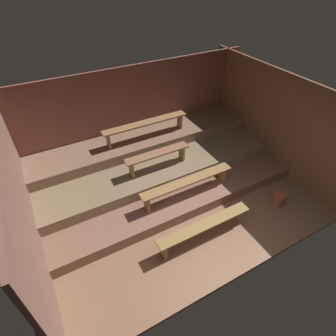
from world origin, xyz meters
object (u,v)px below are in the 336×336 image
object	(u,v)px
bench_floor_center	(204,227)
pail_floor	(278,200)
bench_lower_center	(187,183)
bench_upper_center	(146,125)
bench_middle_center	(157,156)

from	to	relation	value
bench_floor_center	pail_floor	world-z (taller)	bench_floor_center
bench_lower_center	bench_upper_center	distance (m)	1.92
bench_lower_center	pail_floor	size ratio (longest dim) A/B	7.97
pail_floor	bench_floor_center	bearing A→B (deg)	178.81
bench_middle_center	bench_upper_center	world-z (taller)	bench_upper_center
bench_floor_center	bench_lower_center	world-z (taller)	bench_lower_center
bench_floor_center	pail_floor	bearing A→B (deg)	-1.19
bench_lower_center	pail_floor	xyz separation A→B (m)	(1.78, -1.03, -0.47)
bench_floor_center	bench_middle_center	xyz separation A→B (m)	(-0.05, 1.88, 0.50)
bench_middle_center	pail_floor	distance (m)	2.89
bench_lower_center	bench_middle_center	distance (m)	0.96
bench_lower_center	bench_upper_center	bearing A→B (deg)	93.02
bench_middle_center	pail_floor	xyz separation A→B (m)	(2.04, -1.92, -0.71)
bench_middle_center	bench_lower_center	bearing A→B (deg)	-73.49
bench_lower_center	pail_floor	world-z (taller)	bench_lower_center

